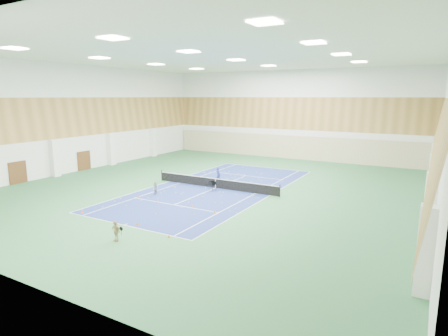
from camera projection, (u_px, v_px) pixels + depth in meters
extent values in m
plane|color=#2A6239|center=(216.00, 188.00, 35.12)|extent=(40.00, 40.00, 0.00)
cube|color=navy|center=(216.00, 188.00, 35.12)|extent=(10.97, 23.77, 0.01)
cube|color=#C6B793|center=(289.00, 147.00, 51.67)|extent=(35.40, 0.16, 3.20)
cube|color=#593319|center=(18.00, 173.00, 36.81)|extent=(0.08, 1.80, 2.20)
cube|color=#593319|center=(84.00, 161.00, 43.64)|extent=(0.08, 1.80, 2.20)
imported|color=navy|center=(218.00, 175.00, 37.01)|extent=(0.68, 0.57, 1.58)
imported|color=#94949C|center=(155.00, 189.00, 32.61)|extent=(0.56, 0.44, 1.13)
imported|color=tan|center=(116.00, 231.00, 22.16)|extent=(0.76, 0.38, 1.24)
cone|color=#DD4E0B|center=(138.00, 196.00, 31.82)|extent=(0.18, 0.18, 0.19)
cone|color=#FA510D|center=(158.00, 201.00, 30.58)|extent=(0.18, 0.18, 0.20)
cone|color=#D95A0B|center=(192.00, 206.00, 29.14)|extent=(0.19, 0.19, 0.21)
cone|color=orange|center=(215.00, 211.00, 27.67)|extent=(0.17, 0.17, 0.19)
cone|color=#FF580D|center=(82.00, 212.00, 27.51)|extent=(0.21, 0.21, 0.23)
cone|color=orange|center=(114.00, 222.00, 25.34)|extent=(0.21, 0.21, 0.24)
cone|color=orange|center=(137.00, 223.00, 25.01)|extent=(0.20, 0.20, 0.22)
cone|color=orange|center=(169.00, 236.00, 22.80)|extent=(0.19, 0.19, 0.21)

